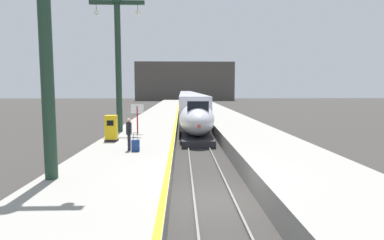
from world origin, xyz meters
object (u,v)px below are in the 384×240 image
Objects in this scene: station_column_near at (45,26)px; departure_info_board at (137,113)px; passenger_near_edge at (129,132)px; station_column_mid at (118,54)px; highspeed_train_main at (188,101)px; ticket_machine_yellow at (111,129)px; rolling_suitcase at (136,146)px.

departure_info_board is (1.50, 11.27, -3.84)m from station_column_near.
station_column_mid is at bearing 104.73° from passenger_near_edge.
ticket_machine_yellow is at bearing -98.05° from highspeed_train_main.
station_column_mid is at bearing 141.56° from departure_info_board.
ticket_machine_yellow is (0.35, -4.38, -5.07)m from station_column_mid.
station_column_mid is 9.71m from rolling_suitcase.
rolling_suitcase is at bearing -94.83° from highspeed_train_main.
station_column_near is 4.18× the size of departure_info_board.
passenger_near_edge is (1.92, -7.32, -4.82)m from station_column_mid.
rolling_suitcase is at bearing 64.37° from station_column_near.
station_column_near is at bearing -92.48° from ticket_machine_yellow.
departure_info_board is (-0.80, 6.46, 1.20)m from rolling_suitcase.
station_column_mid is 4.71m from departure_info_board.
station_column_near is 7.01m from passenger_near_edge.
station_column_near is 0.91× the size of station_column_mid.
departure_info_board reaches higher than ticket_machine_yellow.
ticket_machine_yellow is (-5.55, -39.24, -0.18)m from highspeed_train_main.
passenger_near_edge is at bearing -61.80° from ticket_machine_yellow.
passenger_near_edge is (-3.98, -42.17, 0.07)m from highspeed_train_main.
ticket_machine_yellow is at bearing -109.89° from departure_info_board.
ticket_machine_yellow is at bearing 118.20° from passenger_near_edge.
rolling_suitcase is (2.31, -7.66, -5.51)m from station_column_mid.
highspeed_train_main is 46.97× the size of ticket_machine_yellow.
station_column_near is at bearing -90.00° from station_column_mid.
highspeed_train_main is at bearing 85.17° from rolling_suitcase.
departure_info_board is at bearing 70.11° from ticket_machine_yellow.
passenger_near_edge is at bearing 138.41° from rolling_suitcase.
station_column_mid reaches higher than departure_info_board.
rolling_suitcase is (-3.59, -42.51, -0.62)m from highspeed_train_main.
ticket_machine_yellow is at bearing -85.44° from station_column_mid.
departure_info_board is at bearing 97.07° from rolling_suitcase.
station_column_mid is 8.97m from passenger_near_edge.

